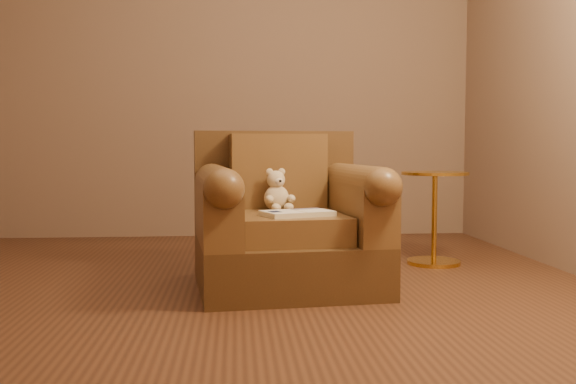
{
  "coord_description": "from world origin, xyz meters",
  "views": [
    {
      "loc": [
        0.06,
        -3.31,
        0.73
      ],
      "look_at": [
        0.33,
        -0.05,
        0.51
      ],
      "focal_mm": 40.0,
      "sensor_mm": 36.0,
      "label": 1
    }
  ],
  "objects": [
    {
      "name": "teddy_bear",
      "position": [
        0.28,
        0.11,
        0.48
      ],
      "size": [
        0.17,
        0.19,
        0.23
      ],
      "rotation": [
        0.0,
        0.0,
        0.32
      ],
      "color": "beige",
      "rests_on": "armchair"
    },
    {
      "name": "side_table",
      "position": [
        1.3,
        0.59,
        0.31
      ],
      "size": [
        0.42,
        0.42,
        0.58
      ],
      "color": "gold",
      "rests_on": "floor"
    },
    {
      "name": "armchair",
      "position": [
        0.32,
        0.03,
        0.32
      ],
      "size": [
        1.01,
        0.97,
        0.83
      ],
      "rotation": [
        0.0,
        0.0,
        0.11
      ],
      "color": "#4F341A",
      "rests_on": "floor"
    },
    {
      "name": "guidebook",
      "position": [
        0.36,
        -0.18,
        0.41
      ],
      "size": [
        0.39,
        0.31,
        0.03
      ],
      "rotation": [
        0.0,
        0.0,
        0.36
      ],
      "color": "beige",
      "rests_on": "armchair"
    },
    {
      "name": "floor",
      "position": [
        0.0,
        0.0,
        0.0
      ],
      "size": [
        4.0,
        4.0,
        0.0
      ],
      "primitive_type": "plane",
      "color": "#54301C",
      "rests_on": "ground"
    }
  ]
}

